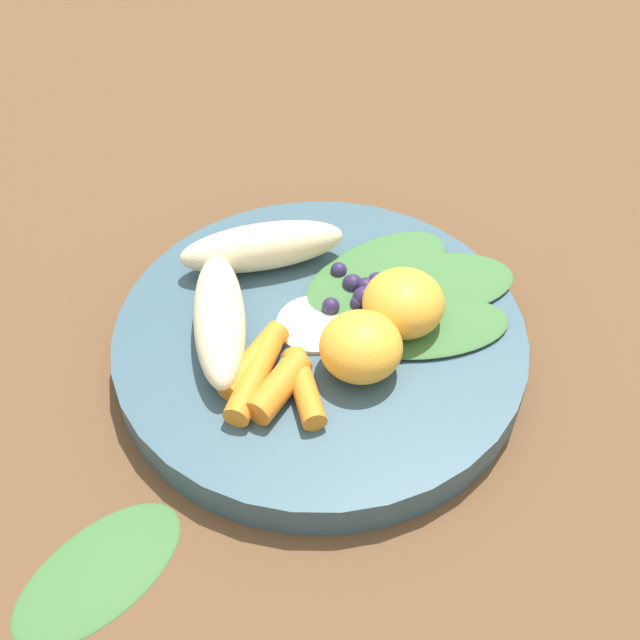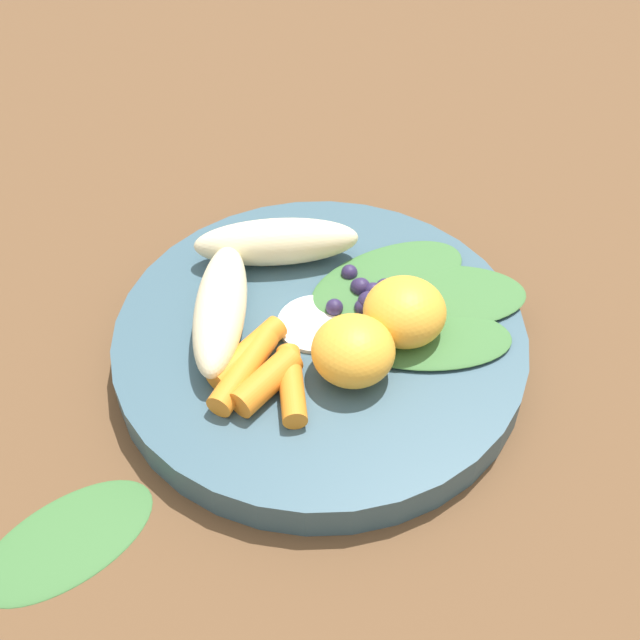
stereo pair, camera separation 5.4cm
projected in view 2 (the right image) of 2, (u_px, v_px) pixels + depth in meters
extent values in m
plane|color=brown|center=(320.00, 356.00, 0.56)|extent=(2.40, 2.40, 0.00)
cylinder|color=#385666|center=(320.00, 344.00, 0.55)|extent=(0.27, 0.27, 0.03)
ellipsoid|color=beige|center=(220.00, 309.00, 0.54)|extent=(0.11, 0.09, 0.03)
ellipsoid|color=beige|center=(276.00, 242.00, 0.58)|extent=(0.08, 0.12, 0.03)
ellipsoid|color=#F4A833|center=(405.00, 312.00, 0.53)|extent=(0.05, 0.05, 0.04)
ellipsoid|color=#F4A833|center=(353.00, 351.00, 0.51)|extent=(0.05, 0.05, 0.04)
cylinder|color=orange|center=(250.00, 357.00, 0.52)|extent=(0.04, 0.06, 0.02)
cylinder|color=orange|center=(244.00, 371.00, 0.51)|extent=(0.05, 0.06, 0.02)
cylinder|color=orange|center=(266.00, 382.00, 0.50)|extent=(0.03, 0.05, 0.02)
cylinder|color=orange|center=(291.00, 385.00, 0.50)|extent=(0.06, 0.04, 0.02)
sphere|color=#2D234C|center=(403.00, 297.00, 0.56)|extent=(0.01, 0.01, 0.01)
sphere|color=#2D234C|center=(377.00, 300.00, 0.55)|extent=(0.01, 0.01, 0.01)
sphere|color=#2D234C|center=(359.00, 287.00, 0.56)|extent=(0.01, 0.01, 0.01)
sphere|color=#2D234C|center=(373.00, 291.00, 0.56)|extent=(0.01, 0.01, 0.01)
sphere|color=#2D234C|center=(362.00, 307.00, 0.55)|extent=(0.01, 0.01, 0.01)
sphere|color=#2D234C|center=(385.00, 288.00, 0.56)|extent=(0.01, 0.01, 0.01)
sphere|color=#2D234C|center=(368.00, 302.00, 0.55)|extent=(0.01, 0.01, 0.01)
sphere|color=#2D234C|center=(361.00, 287.00, 0.56)|extent=(0.01, 0.01, 0.01)
sphere|color=#2D234C|center=(334.00, 307.00, 0.55)|extent=(0.01, 0.01, 0.01)
sphere|color=#2D234C|center=(349.00, 273.00, 0.57)|extent=(0.01, 0.01, 0.01)
cylinder|color=white|center=(320.00, 322.00, 0.55)|extent=(0.05, 0.05, 0.00)
ellipsoid|color=#3D7038|center=(427.00, 338.00, 0.54)|extent=(0.10, 0.12, 0.00)
ellipsoid|color=#3D7038|center=(444.00, 296.00, 0.56)|extent=(0.10, 0.13, 0.00)
ellipsoid|color=#3D7038|center=(388.00, 278.00, 0.58)|extent=(0.06, 0.12, 0.00)
ellipsoid|color=#3D7038|center=(66.00, 539.00, 0.47)|extent=(0.07, 0.11, 0.01)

